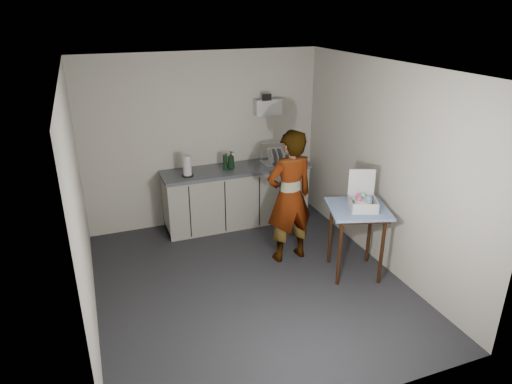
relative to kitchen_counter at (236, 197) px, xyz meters
name	(u,v)px	position (x,y,z in m)	size (l,w,h in m)	color
ground	(250,284)	(-0.40, -1.70, -0.43)	(4.00, 4.00, 0.00)	#27272C
wall_back	(204,140)	(-0.40, 0.29, 0.87)	(3.60, 0.02, 2.60)	beige
wall_right	(383,167)	(1.39, -1.70, 0.87)	(0.02, 4.00, 2.60)	beige
wall_left	(81,210)	(-2.19, -1.70, 0.87)	(0.02, 4.00, 2.60)	beige
ceiling	(249,68)	(-0.40, -1.70, 2.17)	(3.60, 4.00, 0.01)	silver
kitchen_counter	(236,197)	(0.00, 0.00, 0.00)	(2.24, 0.62, 0.91)	black
wall_shelf	(268,107)	(0.60, 0.22, 1.32)	(0.42, 0.18, 0.37)	white
side_table	(357,216)	(0.93, -1.91, 0.37)	(0.88, 0.88, 0.91)	#32180B
standing_man	(290,197)	(0.31, -1.27, 0.47)	(0.65, 0.43, 1.79)	#B2A593
soap_bottle	(231,160)	(-0.08, -0.02, 0.62)	(0.11, 0.11, 0.27)	black
soda_can	(231,163)	(-0.07, 0.05, 0.55)	(0.07, 0.07, 0.13)	red
dark_bottle	(225,162)	(-0.18, -0.03, 0.60)	(0.07, 0.07, 0.24)	black
paper_towel	(187,166)	(-0.76, -0.09, 0.63)	(0.17, 0.17, 0.30)	black
dish_rack	(276,159)	(0.64, -0.03, 0.55)	(0.44, 0.33, 0.31)	silver
bakery_box	(363,201)	(0.96, -1.94, 0.58)	(0.42, 0.42, 0.45)	white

